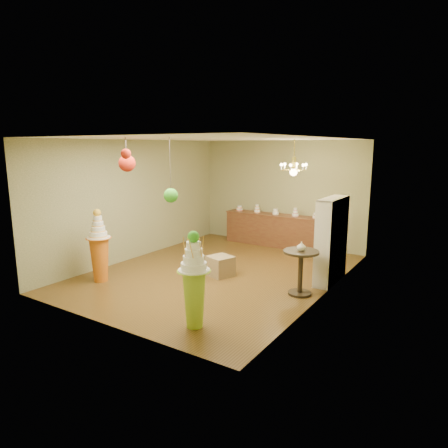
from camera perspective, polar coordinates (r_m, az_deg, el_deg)
The scene contains 17 objects.
floor at distance 9.21m, azimuth -0.84°, elevation -6.91°, with size 6.50×6.50×0.00m, color #543B17.
ceiling at distance 8.76m, azimuth -0.90°, elevation 12.09°, with size 6.50×6.50×0.00m, color white.
wall_back at distance 11.68m, azimuth 8.05°, elevation 4.37°, with size 5.00×0.04×3.00m, color gray.
wall_front at distance 6.46m, azimuth -17.10°, elevation -1.44°, with size 5.00×0.04×3.00m, color gray.
wall_left at distance 10.45m, azimuth -12.37°, elevation 3.43°, with size 0.04×6.50×3.00m, color gray.
wall_right at distance 7.77m, azimuth 14.64°, elevation 0.75°, with size 0.04×6.50×3.00m, color gray.
pedestal_green at distance 6.36m, azimuth -4.29°, elevation -8.89°, with size 0.60×0.60×1.57m.
pedestal_orange at distance 8.87m, azimuth -17.36°, elevation -3.95°, with size 0.59×0.59×1.57m.
burlap_riser at distance 8.92m, azimuth -0.50°, elevation -6.02°, with size 0.49×0.49×0.45m, color olive.
sideboard at distance 11.59m, azimuth 7.33°, elevation -0.79°, with size 3.04×0.54×1.16m.
shelving_unit at distance 8.69m, azimuth 15.11°, elevation -2.24°, with size 0.33×1.20×1.80m.
round_table at distance 7.87m, azimuth 10.89°, elevation -5.95°, with size 0.80×0.80×0.88m.
vase at distance 7.76m, azimuth 11.00°, elevation -3.13°, with size 0.17×0.17×0.18m, color silver.
pom_red_left at distance 7.68m, azimuth -13.68°, elevation 8.43°, with size 0.31×0.31×0.63m.
pom_green_mid at distance 7.10m, azimuth -7.59°, elevation 4.07°, with size 0.25×0.25×1.14m.
pom_red_right at distance 7.08m, azimuth -13.84°, elevation 9.71°, with size 0.17×0.17×0.37m.
chandelier at distance 9.50m, azimuth 9.91°, elevation 7.64°, with size 0.86×0.86×0.85m.
Camera 1 is at (4.87, -7.28, 2.85)m, focal length 32.00 mm.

